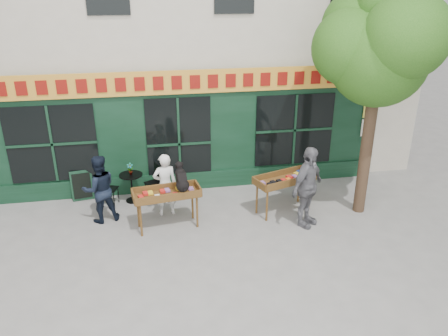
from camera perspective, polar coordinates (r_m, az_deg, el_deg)
The scene contains 13 objects.
ground at distance 10.19m, azimuth -4.42°, elevation -8.38°, with size 80.00×80.00×0.00m, color slate.
street_tree at distance 10.46m, azimuth 19.83°, elevation 15.19°, with size 3.05×2.90×5.60m.
book_cart_center at distance 10.07m, azimuth -7.50°, elevation -3.57°, with size 1.57×0.81×0.99m.
dog at distance 9.85m, azimuth -5.58°, elevation -1.12°, with size 0.34×0.60×0.60m, color black, non-canonical shape.
woman at distance 10.67m, azimuth -7.70°, elevation -2.18°, with size 0.58×0.38×1.59m, color white.
book_cart_right at distance 10.81m, azimuth 7.90°, elevation -1.69°, with size 1.62×1.07×0.99m.
man_right at distance 10.20m, azimuth 10.84°, elevation -2.49°, with size 1.14×0.48×1.95m, color #5D5C62.
bistro_table at distance 11.55m, azimuth -12.01°, elevation -1.83°, with size 0.60×0.60×0.76m.
bistro_chair_left at distance 11.53m, azimuth -15.16°, elevation -2.12°, with size 0.46×0.46×0.95m.
bistro_chair_right at distance 11.62m, azimuth -8.91°, elevation -1.37°, with size 0.49×0.48×0.95m.
potted_plant at distance 11.40m, azimuth -12.16°, elevation -0.10°, with size 0.17×0.11×0.31m, color gray.
man_left at distance 10.67m, azimuth -15.94°, elevation -2.66°, with size 0.81×0.63×1.67m, color black.
chalkboard at distance 12.05m, azimuth -18.06°, elevation -2.19°, with size 0.58×0.28×0.79m.
Camera 1 is at (-0.81, -8.68, 5.28)m, focal length 35.00 mm.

